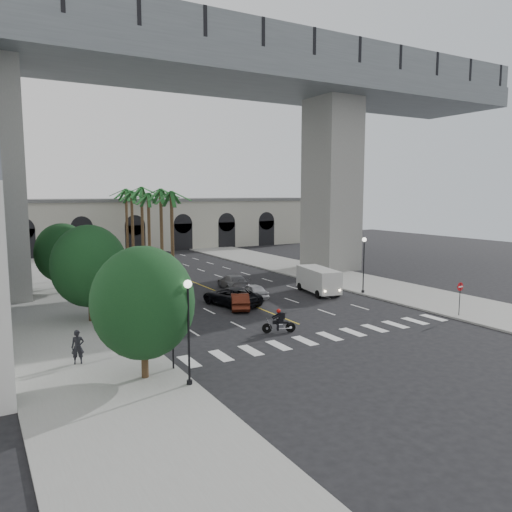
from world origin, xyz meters
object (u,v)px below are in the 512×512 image
(pedestrian_a, at_px, (78,347))
(pedestrian_b, at_px, (123,320))
(cargo_van, at_px, (319,280))
(do_not_enter_sign, at_px, (460,292))
(lamp_post_left_near, at_px, (188,323))
(traffic_signal_far, at_px, (149,310))
(lamp_post_right, at_px, (364,260))
(car_a, at_px, (253,291))
(motorcycle_rider, at_px, (280,322))
(lamp_post_left_far, at_px, (94,267))
(car_b, at_px, (240,301))
(car_c, at_px, (231,296))
(car_e, at_px, (159,286))
(traffic_signal_near, at_px, (173,325))
(car_d, at_px, (233,282))

(pedestrian_a, distance_m, pedestrian_b, 6.34)
(cargo_van, bearing_deg, do_not_enter_sign, -62.48)
(lamp_post_left_near, xyz_separation_m, traffic_signal_far, (0.10, 6.50, -0.71))
(lamp_post_right, bearing_deg, car_a, 160.05)
(lamp_post_right, relative_size, motorcycle_rider, 2.45)
(lamp_post_left_far, bearing_deg, do_not_enter_sign, -38.27)
(car_a, height_order, pedestrian_a, pedestrian_a)
(lamp_post_left_far, relative_size, car_b, 1.30)
(lamp_post_right, relative_size, car_b, 1.30)
(traffic_signal_far, distance_m, motorcycle_rider, 9.10)
(lamp_post_left_near, relative_size, car_c, 0.94)
(traffic_signal_far, height_order, car_e, traffic_signal_far)
(pedestrian_a, relative_size, pedestrian_b, 1.11)
(car_e, xyz_separation_m, pedestrian_a, (-10.36, -16.86, 0.35))
(traffic_signal_near, relative_size, motorcycle_rider, 1.67)
(traffic_signal_near, bearing_deg, car_b, 48.14)
(lamp_post_right, bearing_deg, traffic_signal_near, -155.18)
(traffic_signal_near, height_order, car_e, traffic_signal_near)
(lamp_post_right, xyz_separation_m, car_e, (-16.62, 9.67, -2.48))
(traffic_signal_near, distance_m, car_c, 15.94)
(traffic_signal_near, bearing_deg, car_d, 54.66)
(pedestrian_b, relative_size, do_not_enter_sign, 0.63)
(lamp_post_left_far, relative_size, pedestrian_a, 2.85)
(car_d, xyz_separation_m, cargo_van, (6.17, -5.61, 0.58))
(motorcycle_rider, bearing_deg, do_not_enter_sign, 9.28)
(car_b, relative_size, pedestrian_b, 2.43)
(car_a, relative_size, car_d, 0.75)
(car_d, distance_m, pedestrian_a, 23.02)
(lamp_post_left_near, distance_m, cargo_van, 24.76)
(lamp_post_left_far, relative_size, do_not_enter_sign, 1.98)
(cargo_van, distance_m, do_not_enter_sign, 13.25)
(car_a, relative_size, car_e, 0.90)
(car_a, height_order, do_not_enter_sign, do_not_enter_sign)
(traffic_signal_near, distance_m, car_d, 22.68)
(lamp_post_right, xyz_separation_m, motorcycle_rider, (-13.79, -7.10, -2.47))
(lamp_post_left_near, height_order, car_a, lamp_post_left_near)
(lamp_post_right, bearing_deg, car_b, 178.06)
(traffic_signal_near, relative_size, car_e, 0.84)
(do_not_enter_sign, bearing_deg, traffic_signal_near, 178.78)
(lamp_post_left_near, bearing_deg, car_b, 53.62)
(lamp_post_left_far, height_order, car_c, lamp_post_left_far)
(lamp_post_left_near, bearing_deg, motorcycle_rider, 33.22)
(lamp_post_left_far, height_order, lamp_post_right, same)
(traffic_signal_near, relative_size, car_a, 0.94)
(car_c, bearing_deg, pedestrian_a, 19.43)
(lamp_post_right, bearing_deg, lamp_post_left_far, 160.67)
(car_b, xyz_separation_m, do_not_enter_sign, (13.33, -10.77, 1.29))
(car_c, xyz_separation_m, car_d, (3.28, 5.99, -0.04))
(motorcycle_rider, relative_size, car_b, 0.53)
(motorcycle_rider, xyz_separation_m, cargo_van, (10.34, 9.43, 0.58))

